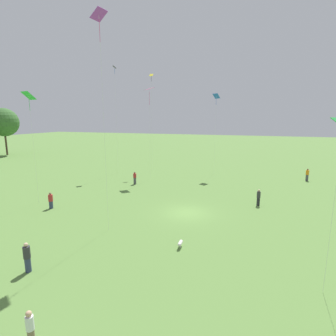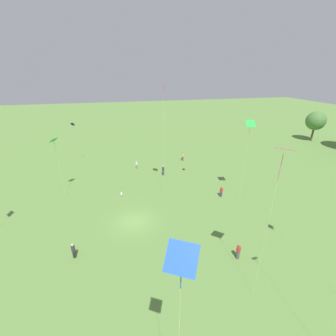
{
  "view_description": "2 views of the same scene",
  "coord_description": "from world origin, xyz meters",
  "px_view_note": "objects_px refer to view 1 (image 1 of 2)",
  "views": [
    {
      "loc": [
        -23.52,
        -6.04,
        9.08
      ],
      "look_at": [
        -1.98,
        1.28,
        4.72
      ],
      "focal_mm": 28.0,
      "sensor_mm": 36.0,
      "label": 1
    },
    {
      "loc": [
        23.85,
        -1.2,
        17.72
      ],
      "look_at": [
        -2.47,
        4.99,
        5.91
      ],
      "focal_mm": 24.0,
      "sensor_mm": 36.0,
      "label": 2
    }
  ],
  "objects_px": {
    "person_1": "(51,201)",
    "person_3": "(307,175)",
    "person_2": "(135,178)",
    "kite_0": "(29,98)",
    "person_0": "(30,329)",
    "person_4": "(27,257)",
    "kite_4": "(115,78)",
    "kite_2": "(99,25)",
    "kite_5": "(216,99)",
    "kite_1": "(149,91)",
    "dog_0": "(180,244)",
    "person_6": "(258,197)",
    "kite_6": "(151,85)"
  },
  "relations": [
    {
      "from": "person_1",
      "to": "person_3",
      "type": "height_order",
      "value": "person_3"
    },
    {
      "from": "person_1",
      "to": "person_2",
      "type": "distance_m",
      "value": 12.33
    },
    {
      "from": "person_1",
      "to": "kite_0",
      "type": "xyz_separation_m",
      "value": [
        1.01,
        2.6,
        10.2
      ]
    },
    {
      "from": "person_0",
      "to": "person_4",
      "type": "bearing_deg",
      "value": -133.61
    },
    {
      "from": "kite_0",
      "to": "kite_4",
      "type": "xyz_separation_m",
      "value": [
        17.12,
        -0.13,
        4.35
      ]
    },
    {
      "from": "person_4",
      "to": "kite_0",
      "type": "xyz_separation_m",
      "value": [
        10.48,
        9.56,
        10.09
      ]
    },
    {
      "from": "person_4",
      "to": "kite_2",
      "type": "xyz_separation_m",
      "value": [
        6.84,
        -1.34,
        14.69
      ]
    },
    {
      "from": "kite_5",
      "to": "person_0",
      "type": "bearing_deg",
      "value": 162.81
    },
    {
      "from": "person_0",
      "to": "kite_1",
      "type": "bearing_deg",
      "value": -167.82
    },
    {
      "from": "person_1",
      "to": "kite_4",
      "type": "height_order",
      "value": "kite_4"
    },
    {
      "from": "person_0",
      "to": "person_2",
      "type": "bearing_deg",
      "value": -164.36
    },
    {
      "from": "kite_0",
      "to": "kite_2",
      "type": "xyz_separation_m",
      "value": [
        -3.64,
        -10.9,
        4.6
      ]
    },
    {
      "from": "kite_2",
      "to": "person_3",
      "type": "bearing_deg",
      "value": -162.79
    },
    {
      "from": "kite_0",
      "to": "kite_5",
      "type": "relative_size",
      "value": 0.91
    },
    {
      "from": "person_3",
      "to": "kite_0",
      "type": "bearing_deg",
      "value": -83.74
    },
    {
      "from": "kite_2",
      "to": "dog_0",
      "type": "bearing_deg",
      "value": 134.87
    },
    {
      "from": "person_6",
      "to": "kite_1",
      "type": "xyz_separation_m",
      "value": [
        7.9,
        15.58,
        11.94
      ]
    },
    {
      "from": "kite_2",
      "to": "kite_5",
      "type": "height_order",
      "value": "kite_2"
    },
    {
      "from": "dog_0",
      "to": "person_2",
      "type": "bearing_deg",
      "value": -56.85
    },
    {
      "from": "person_3",
      "to": "kite_4",
      "type": "height_order",
      "value": "kite_4"
    },
    {
      "from": "person_3",
      "to": "kite_5",
      "type": "height_order",
      "value": "kite_5"
    },
    {
      "from": "person_0",
      "to": "kite_4",
      "type": "bearing_deg",
      "value": -157.56
    },
    {
      "from": "kite_2",
      "to": "kite_4",
      "type": "relative_size",
      "value": 0.97
    },
    {
      "from": "person_0",
      "to": "kite_0",
      "type": "relative_size",
      "value": 0.14
    },
    {
      "from": "person_4",
      "to": "kite_2",
      "type": "bearing_deg",
      "value": -139.45
    },
    {
      "from": "person_2",
      "to": "kite_4",
      "type": "xyz_separation_m",
      "value": [
        6.38,
        6.21,
        14.5
      ]
    },
    {
      "from": "person_2",
      "to": "kite_6",
      "type": "bearing_deg",
      "value": -79.76
    },
    {
      "from": "kite_0",
      "to": "kite_2",
      "type": "relative_size",
      "value": 0.7
    },
    {
      "from": "person_4",
      "to": "kite_4",
      "type": "distance_m",
      "value": 32.55
    },
    {
      "from": "person_2",
      "to": "person_1",
      "type": "bearing_deg",
      "value": 74.5
    },
    {
      "from": "person_1",
      "to": "kite_5",
      "type": "bearing_deg",
      "value": 8.26
    },
    {
      "from": "kite_4",
      "to": "kite_0",
      "type": "bearing_deg",
      "value": -169.01
    },
    {
      "from": "kite_4",
      "to": "kite_2",
      "type": "bearing_deg",
      "value": -141.16
    },
    {
      "from": "kite_1",
      "to": "kite_2",
      "type": "bearing_deg",
      "value": 9.39
    },
    {
      "from": "kite_2",
      "to": "kite_6",
      "type": "bearing_deg",
      "value": -111.81
    },
    {
      "from": "person_4",
      "to": "kite_5",
      "type": "distance_m",
      "value": 34.03
    },
    {
      "from": "person_4",
      "to": "kite_5",
      "type": "xyz_separation_m",
      "value": [
        31.59,
        -6.1,
        11.08
      ]
    },
    {
      "from": "person_3",
      "to": "person_2",
      "type": "bearing_deg",
      "value": -95.49
    },
    {
      "from": "person_3",
      "to": "dog_0",
      "type": "relative_size",
      "value": 2.41
    },
    {
      "from": "kite_1",
      "to": "dog_0",
      "type": "height_order",
      "value": "kite_1"
    },
    {
      "from": "person_0",
      "to": "person_6",
      "type": "bearing_deg",
      "value": 156.77
    },
    {
      "from": "person_1",
      "to": "kite_2",
      "type": "bearing_deg",
      "value": -68.74
    },
    {
      "from": "kite_4",
      "to": "person_0",
      "type": "bearing_deg",
      "value": -144.91
    },
    {
      "from": "person_3",
      "to": "kite_2",
      "type": "bearing_deg",
      "value": -66.13
    },
    {
      "from": "person_0",
      "to": "kite_6",
      "type": "height_order",
      "value": "kite_6"
    },
    {
      "from": "person_1",
      "to": "kite_5",
      "type": "height_order",
      "value": "kite_5"
    },
    {
      "from": "person_4",
      "to": "person_6",
      "type": "distance_m",
      "value": 21.64
    },
    {
      "from": "kite_2",
      "to": "person_4",
      "type": "bearing_deg",
      "value": 43.34
    },
    {
      "from": "kite_4",
      "to": "dog_0",
      "type": "relative_size",
      "value": 22.8
    },
    {
      "from": "dog_0",
      "to": "kite_6",
      "type": "bearing_deg",
      "value": -66.23
    }
  ]
}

